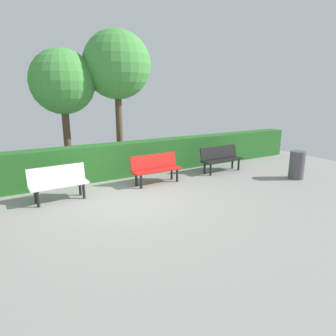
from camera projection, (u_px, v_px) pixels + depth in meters
The scene contains 8 objects.
ground_plane at pixel (129, 200), 7.47m from camera, with size 17.69×17.69×0.00m, color gray.
bench_black at pixel (221, 158), 10.10m from camera, with size 1.60×0.53×0.86m.
bench_red at pixel (156, 167), 8.77m from camera, with size 1.54×0.51×0.86m.
bench_white at pixel (58, 182), 7.36m from camera, with size 1.41×0.51×0.86m.
hedge_row at pixel (134, 158), 9.74m from camera, with size 13.69×0.60×1.08m, color #266023.
tree_near at pixel (117, 66), 10.07m from camera, with size 2.31×2.31×4.70m.
tree_mid at pixel (63, 83), 9.65m from camera, with size 2.10×2.10×4.03m.
trash_bin at pixel (297, 165), 9.26m from camera, with size 0.46×0.46×0.87m, color #4C4C51.
Camera 1 is at (2.76, 6.56, 2.61)m, focal length 31.71 mm.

